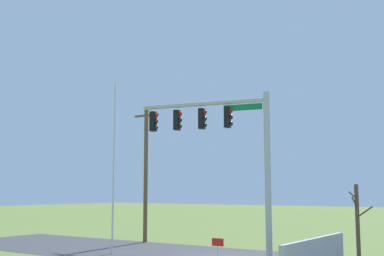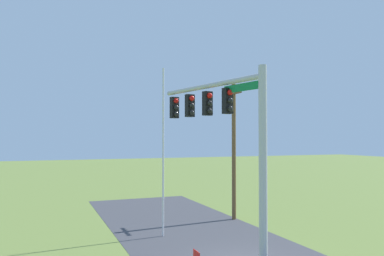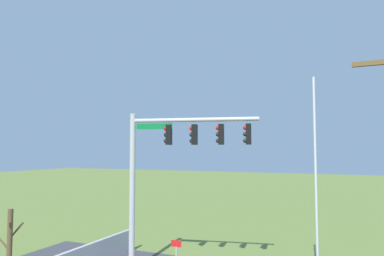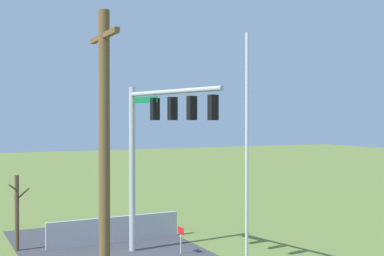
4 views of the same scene
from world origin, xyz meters
The scene contains 4 objects.
road_surface centered at (-4.00, 0.00, 0.01)m, with size 28.00×8.00×0.01m, color #3D3D42.
signal_mast centered at (1.19, -1.25, 5.42)m, with size 6.10×1.55×7.57m.
flagpole centered at (-5.36, -1.67, 4.43)m, with size 0.10×0.10×8.86m, color silver.
utility_pole centered at (-7.67, 3.76, 4.46)m, with size 1.90×0.26×8.59m.
Camera 2 is at (13.81, -7.68, 5.15)m, focal length 35.59 mm.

